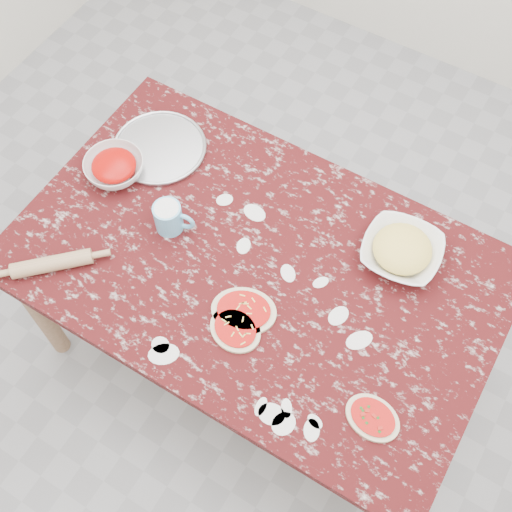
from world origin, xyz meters
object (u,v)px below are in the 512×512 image
object	(u,v)px
cheese_bowl	(401,252)
pizza_tray	(160,148)
sauce_bowl	(115,168)
rolling_pin	(52,264)
worktable	(256,275)
flour_mug	(169,217)

from	to	relation	value
cheese_bowl	pizza_tray	bearing A→B (deg)	-177.47
sauce_bowl	cheese_bowl	bearing A→B (deg)	11.78
sauce_bowl	rolling_pin	bearing A→B (deg)	-82.08
pizza_tray	rolling_pin	distance (m)	0.58
worktable	pizza_tray	size ratio (longest dim) A/B	4.79
worktable	rolling_pin	bearing A→B (deg)	-147.63
sauce_bowl	rolling_pin	world-z (taller)	sauce_bowl
pizza_tray	rolling_pin	bearing A→B (deg)	-91.31
worktable	flour_mug	world-z (taller)	flour_mug
pizza_tray	flour_mug	distance (m)	0.34
worktable	rolling_pin	size ratio (longest dim) A/B	6.14
worktable	rolling_pin	xyz separation A→B (m)	(-0.56, -0.36, 0.11)
worktable	sauce_bowl	size ratio (longest dim) A/B	7.56
pizza_tray	cheese_bowl	size ratio (longest dim) A/B	1.29
flour_mug	rolling_pin	size ratio (longest dim) A/B	0.54
worktable	sauce_bowl	bearing A→B (deg)	174.69
cheese_bowl	sauce_bowl	bearing A→B (deg)	-168.22
worktable	flour_mug	size ratio (longest dim) A/B	11.37
worktable	flour_mug	bearing A→B (deg)	-175.42
pizza_tray	rolling_pin	size ratio (longest dim) A/B	1.28
rolling_pin	sauce_bowl	bearing A→B (deg)	97.92
sauce_bowl	cheese_bowl	size ratio (longest dim) A/B	0.82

